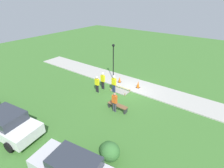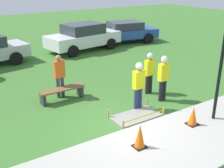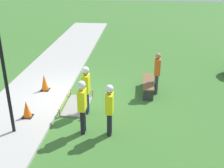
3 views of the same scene
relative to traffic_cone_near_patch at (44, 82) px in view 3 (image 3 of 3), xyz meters
The scene contains 11 objects.
ground_plane 1.18m from the traffic_cone_near_patch, 67.74° to the left, with size 60.00×60.00×0.00m, color #3D702D.
sidewalk 0.68m from the traffic_cone_near_patch, 41.74° to the right, with size 28.00×2.76×0.10m.
wet_concrete_patch 1.96m from the traffic_cone_near_patch, 55.54° to the left, with size 1.72×0.93×0.32m.
traffic_cone_near_patch is the anchor object (origin of this frame).
traffic_cone_far_patch 2.17m from the traffic_cone_near_patch, ahead, with size 0.34×0.34×0.59m.
park_bench 4.25m from the traffic_cone_near_patch, 96.11° to the left, with size 1.72×0.44×0.49m.
worker_supervisor 2.60m from the traffic_cone_near_patch, 53.35° to the left, with size 0.40×0.25×1.75m.
worker_assistant 3.55m from the traffic_cone_near_patch, 37.75° to the left, with size 0.40×0.26×1.77m.
worker_trainee 4.11m from the traffic_cone_near_patch, 46.84° to the left, with size 0.40×0.24×1.69m.
bystander_in_orange_shirt 4.59m from the traffic_cone_near_patch, 94.67° to the left, with size 0.40×0.22×1.71m.
lamppost_near 3.79m from the traffic_cone_near_patch, ahead, with size 0.28×0.28×3.92m.
Camera 3 is at (9.76, 2.77, 4.99)m, focal length 45.00 mm.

